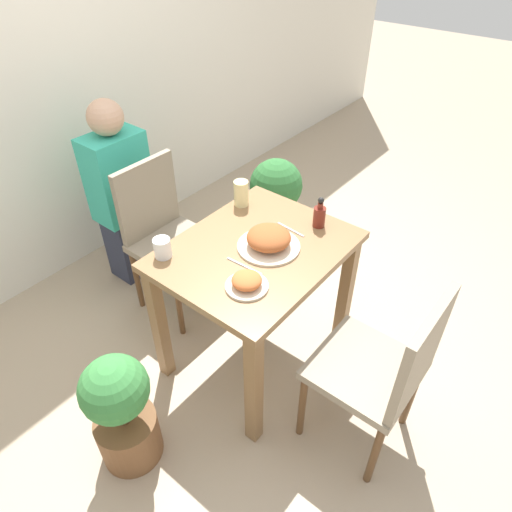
{
  "coord_description": "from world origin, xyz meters",
  "views": [
    {
      "loc": [
        -1.28,
        -1.03,
        2.03
      ],
      "look_at": [
        0.0,
        0.0,
        0.7
      ],
      "focal_mm": 32.0,
      "sensor_mm": 36.0,
      "label": 1
    }
  ],
  "objects_px": {
    "sauce_bottle": "(319,215)",
    "drink_cup": "(162,248)",
    "juice_glass": "(241,193)",
    "food_plate": "(269,239)",
    "potted_plant_left": "(122,411)",
    "chair_near": "(385,368)",
    "chair_far": "(165,231)",
    "side_plate": "(247,282)",
    "potted_plant_right": "(276,200)",
    "person_figure": "(122,196)"
  },
  "relations": [
    {
      "from": "chair_far",
      "to": "potted_plant_right",
      "type": "xyz_separation_m",
      "value": [
        0.73,
        -0.24,
        -0.05
      ]
    },
    {
      "from": "potted_plant_left",
      "to": "potted_plant_right",
      "type": "height_order",
      "value": "potted_plant_right"
    },
    {
      "from": "chair_near",
      "to": "juice_glass",
      "type": "relative_size",
      "value": 6.72
    },
    {
      "from": "chair_far",
      "to": "food_plate",
      "type": "xyz_separation_m",
      "value": [
        0.0,
        -0.73,
        0.28
      ]
    },
    {
      "from": "chair_far",
      "to": "potted_plant_right",
      "type": "height_order",
      "value": "chair_far"
    },
    {
      "from": "juice_glass",
      "to": "potted_plant_left",
      "type": "height_order",
      "value": "juice_glass"
    },
    {
      "from": "juice_glass",
      "to": "potted_plant_right",
      "type": "xyz_separation_m",
      "value": [
        0.53,
        0.16,
        -0.36
      ]
    },
    {
      "from": "sauce_bottle",
      "to": "drink_cup",
      "type": "bearing_deg",
      "value": 146.88
    },
    {
      "from": "potted_plant_right",
      "to": "person_figure",
      "type": "height_order",
      "value": "person_figure"
    },
    {
      "from": "food_plate",
      "to": "drink_cup",
      "type": "height_order",
      "value": "food_plate"
    },
    {
      "from": "drink_cup",
      "to": "sauce_bottle",
      "type": "bearing_deg",
      "value": -33.12
    },
    {
      "from": "juice_glass",
      "to": "potted_plant_right",
      "type": "relative_size",
      "value": 0.18
    },
    {
      "from": "drink_cup",
      "to": "potted_plant_left",
      "type": "height_order",
      "value": "drink_cup"
    },
    {
      "from": "chair_far",
      "to": "person_figure",
      "type": "bearing_deg",
      "value": 85.91
    },
    {
      "from": "side_plate",
      "to": "person_figure",
      "type": "relative_size",
      "value": 0.15
    },
    {
      "from": "chair_far",
      "to": "juice_glass",
      "type": "relative_size",
      "value": 6.72
    },
    {
      "from": "chair_far",
      "to": "potted_plant_left",
      "type": "relative_size",
      "value": 1.47
    },
    {
      "from": "side_plate",
      "to": "sauce_bottle",
      "type": "xyz_separation_m",
      "value": [
        0.56,
        0.01,
        0.03
      ]
    },
    {
      "from": "food_plate",
      "to": "juice_glass",
      "type": "xyz_separation_m",
      "value": [
        0.2,
        0.33,
        0.02
      ]
    },
    {
      "from": "potted_plant_right",
      "to": "chair_near",
      "type": "bearing_deg",
      "value": -125.21
    },
    {
      "from": "chair_near",
      "to": "potted_plant_left",
      "type": "distance_m",
      "value": 1.11
    },
    {
      "from": "drink_cup",
      "to": "potted_plant_right",
      "type": "bearing_deg",
      "value": 8.86
    },
    {
      "from": "chair_far",
      "to": "side_plate",
      "type": "xyz_separation_m",
      "value": [
        -0.27,
        -0.83,
        0.26
      ]
    },
    {
      "from": "juice_glass",
      "to": "person_figure",
      "type": "bearing_deg",
      "value": 102.36
    },
    {
      "from": "food_plate",
      "to": "chair_far",
      "type": "bearing_deg",
      "value": 90.33
    },
    {
      "from": "potted_plant_right",
      "to": "person_figure",
      "type": "bearing_deg",
      "value": 137.68
    },
    {
      "from": "chair_far",
      "to": "sauce_bottle",
      "type": "xyz_separation_m",
      "value": [
        0.29,
        -0.82,
        0.29
      ]
    },
    {
      "from": "drink_cup",
      "to": "sauce_bottle",
      "type": "xyz_separation_m",
      "value": [
        0.63,
        -0.41,
        0.01
      ]
    },
    {
      "from": "person_figure",
      "to": "potted_plant_left",
      "type": "bearing_deg",
      "value": -130.51
    },
    {
      "from": "side_plate",
      "to": "potted_plant_right",
      "type": "height_order",
      "value": "side_plate"
    },
    {
      "from": "chair_near",
      "to": "drink_cup",
      "type": "bearing_deg",
      "value": -76.17
    },
    {
      "from": "chair_near",
      "to": "chair_far",
      "type": "bearing_deg",
      "value": -93.79
    },
    {
      "from": "chair_far",
      "to": "drink_cup",
      "type": "height_order",
      "value": "chair_far"
    },
    {
      "from": "drink_cup",
      "to": "person_figure",
      "type": "height_order",
      "value": "person_figure"
    },
    {
      "from": "food_plate",
      "to": "potted_plant_left",
      "type": "xyz_separation_m",
      "value": [
        -0.83,
        0.13,
        -0.48
      ]
    },
    {
      "from": "potted_plant_right",
      "to": "side_plate",
      "type": "bearing_deg",
      "value": -149.46
    },
    {
      "from": "chair_near",
      "to": "food_plate",
      "type": "xyz_separation_m",
      "value": [
        0.1,
        0.67,
        0.28
      ]
    },
    {
      "from": "drink_cup",
      "to": "sauce_bottle",
      "type": "height_order",
      "value": "sauce_bottle"
    },
    {
      "from": "chair_near",
      "to": "potted_plant_right",
      "type": "bearing_deg",
      "value": -125.21
    },
    {
      "from": "juice_glass",
      "to": "food_plate",
      "type": "bearing_deg",
      "value": -121.12
    },
    {
      "from": "side_plate",
      "to": "potted_plant_left",
      "type": "relative_size",
      "value": 0.29
    },
    {
      "from": "juice_glass",
      "to": "potted_plant_left",
      "type": "xyz_separation_m",
      "value": [
        -1.03,
        -0.2,
        -0.5
      ]
    },
    {
      "from": "chair_far",
      "to": "chair_near",
      "type": "bearing_deg",
      "value": -93.79
    },
    {
      "from": "side_plate",
      "to": "drink_cup",
      "type": "bearing_deg",
      "value": 100.0
    },
    {
      "from": "side_plate",
      "to": "chair_far",
      "type": "bearing_deg",
      "value": 72.24
    },
    {
      "from": "food_plate",
      "to": "sauce_bottle",
      "type": "bearing_deg",
      "value": -16.47
    },
    {
      "from": "chair_near",
      "to": "sauce_bottle",
      "type": "bearing_deg",
      "value": -123.17
    },
    {
      "from": "chair_far",
      "to": "potted_plant_right",
      "type": "relative_size",
      "value": 1.23
    },
    {
      "from": "drink_cup",
      "to": "person_figure",
      "type": "relative_size",
      "value": 0.08
    },
    {
      "from": "potted_plant_left",
      "to": "food_plate",
      "type": "bearing_deg",
      "value": -8.85
    }
  ]
}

